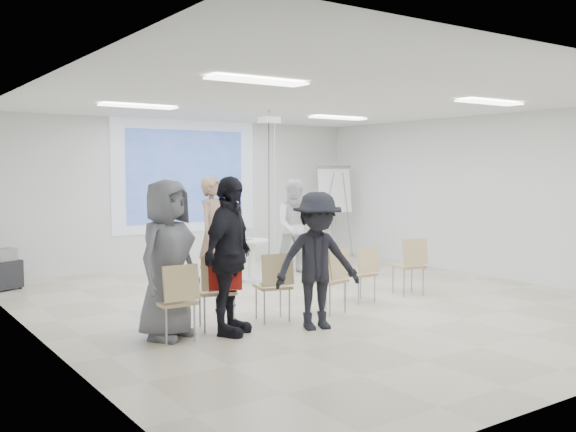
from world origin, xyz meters
TOP-DOWN VIEW (x-y plane):
  - floor at (0.00, 0.00)m, footprint 8.00×9.00m
  - ceiling at (0.00, 0.00)m, footprint 8.00×9.00m
  - wall_back at (0.00, 4.55)m, footprint 8.00×0.10m
  - wall_left at (-4.05, 0.00)m, footprint 0.10×9.00m
  - wall_right at (4.05, 0.00)m, footprint 0.10×9.00m
  - projection_halo at (0.00, 4.49)m, footprint 3.20×0.01m
  - projection_image at (0.00, 4.47)m, footprint 2.60×0.01m
  - pedestal_table at (0.11, 2.11)m, footprint 0.78×0.78m
  - player_left at (-0.72, 1.96)m, footprint 0.93×0.83m
  - player_right at (1.26, 2.32)m, footprint 1.21×1.12m
  - controller_left at (-0.54, 2.21)m, footprint 0.09×0.12m
  - controller_right at (1.08, 2.57)m, footprint 0.09×0.13m
  - chair_far_left at (-2.72, -0.89)m, footprint 0.44×0.47m
  - chair_left_mid at (-2.08, -0.67)m, footprint 0.57×0.59m
  - chair_left_inner at (-1.24, -0.69)m, footprint 0.52×0.55m
  - chair_center at (-0.33, -0.76)m, footprint 0.52×0.54m
  - chair_right_inner at (0.51, -0.43)m, footprint 0.39×0.42m
  - chair_right_far at (1.50, -0.45)m, footprint 0.53×0.55m
  - red_jacket at (-2.05, -0.81)m, footprint 0.42×0.21m
  - laptop at (-1.22, -0.59)m, footprint 0.38×0.32m
  - audience_left at (-2.04, -0.91)m, footprint 1.48×1.37m
  - audience_mid at (-1.00, -1.29)m, footprint 1.39×0.99m
  - audience_outer at (-2.72, -0.64)m, footprint 1.22×1.08m
  - flipchart_easel at (3.24, 3.64)m, footprint 0.87×0.68m
  - av_cart at (-3.68, 3.74)m, footprint 0.56×0.51m
  - ceiling_projector at (0.10, 1.49)m, footprint 0.30×0.25m
  - fluor_panel_nw at (-2.00, 2.00)m, footprint 1.20×0.30m
  - fluor_panel_ne at (2.00, 2.00)m, footprint 1.20×0.30m
  - fluor_panel_sw at (-2.00, -1.50)m, footprint 1.20×0.30m
  - fluor_panel_se at (2.00, -1.50)m, footprint 1.20×0.30m

SIDE VIEW (x-z plane):
  - floor at x=0.00m, z-range -0.10..0.00m
  - av_cart at x=-3.68m, z-range -0.03..0.66m
  - pedestal_table at x=0.11m, z-range 0.04..0.81m
  - laptop at x=-1.22m, z-range 0.48..0.50m
  - chair_right_inner at x=0.51m, z-range 0.08..0.92m
  - chair_center at x=-0.33m, z-range 0.08..0.99m
  - chair_left_inner at x=-1.24m, z-range 0.08..0.99m
  - chair_right_far at x=1.50m, z-range 0.08..1.00m
  - chair_far_left at x=-2.72m, z-range 0.08..1.00m
  - chair_left_mid at x=-2.08m, z-range 0.09..1.04m
  - red_jacket at x=-2.05m, z-range 0.52..0.92m
  - audience_mid at x=-1.00m, z-range 0.00..1.94m
  - player_right at x=1.26m, z-range 0.00..2.01m
  - audience_outer at x=-2.72m, z-range 0.00..2.11m
  - player_left at x=-0.72m, z-range 0.00..2.12m
  - audience_left at x=-2.04m, z-range 0.00..2.20m
  - controller_right at x=1.08m, z-range 1.33..1.37m
  - controller_left at x=-0.54m, z-range 1.38..1.42m
  - wall_back at x=0.00m, z-range 0.00..3.00m
  - wall_left at x=-4.05m, z-range 0.00..3.00m
  - wall_right at x=4.05m, z-range 0.00..3.00m
  - flipchart_easel at x=3.24m, z-range 0.49..2.58m
  - projection_halo at x=0.00m, z-range 0.70..3.00m
  - projection_image at x=0.00m, z-range 0.90..2.80m
  - ceiling_projector at x=0.10m, z-range 1.19..4.19m
  - fluor_panel_nw at x=-2.00m, z-range 2.96..2.98m
  - fluor_panel_ne at x=2.00m, z-range 2.96..2.98m
  - fluor_panel_sw at x=-2.00m, z-range 2.96..2.98m
  - fluor_panel_se at x=2.00m, z-range 2.96..2.98m
  - ceiling at x=0.00m, z-range 3.00..3.10m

